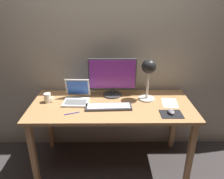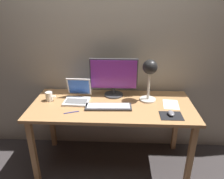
% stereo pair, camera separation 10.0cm
% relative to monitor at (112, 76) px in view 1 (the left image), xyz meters
% --- Properties ---
extents(ground_plane, '(4.80, 4.80, 0.00)m').
position_rel_monitor_xyz_m(ground_plane, '(-0.01, -0.21, -0.96)').
color(ground_plane, '#383333').
rests_on(ground_plane, ground).
extents(back_wall, '(4.80, 0.06, 2.60)m').
position_rel_monitor_xyz_m(back_wall, '(-0.01, 0.19, 0.34)').
color(back_wall, '#B2A893').
rests_on(back_wall, ground).
extents(desk, '(1.60, 0.70, 0.74)m').
position_rel_monitor_xyz_m(desk, '(-0.01, -0.21, -0.30)').
color(desk, tan).
rests_on(desk, ground).
extents(monitor, '(0.50, 0.20, 0.41)m').
position_rel_monitor_xyz_m(monitor, '(0.00, 0.00, 0.00)').
color(monitor, '#38383A').
rests_on(monitor, desk).
extents(keyboard_main, '(0.45, 0.16, 0.03)m').
position_rel_monitor_xyz_m(keyboard_main, '(-0.04, -0.29, -0.21)').
color(keyboard_main, '#38383A').
rests_on(keyboard_main, desk).
extents(laptop, '(0.26, 0.27, 0.22)m').
position_rel_monitor_xyz_m(laptop, '(-0.36, -0.12, -0.16)').
color(laptop, silver).
rests_on(laptop, desk).
extents(desk_lamp, '(0.17, 0.17, 0.43)m').
position_rel_monitor_xyz_m(desk_lamp, '(0.36, -0.10, 0.09)').
color(desk_lamp, beige).
rests_on(desk_lamp, desk).
extents(mousepad, '(0.20, 0.16, 0.00)m').
position_rel_monitor_xyz_m(mousepad, '(0.53, -0.41, -0.22)').
color(mousepad, black).
rests_on(mousepad, desk).
extents(mouse, '(0.06, 0.10, 0.03)m').
position_rel_monitor_xyz_m(mouse, '(0.53, -0.40, -0.20)').
color(mouse, slate).
rests_on(mouse, mousepad).
extents(coffee_mug, '(0.11, 0.07, 0.09)m').
position_rel_monitor_xyz_m(coffee_mug, '(-0.65, -0.16, -0.17)').
color(coffee_mug, white).
rests_on(coffee_mug, desk).
extents(paper_sheet_by_keyboard, '(0.17, 0.22, 0.00)m').
position_rel_monitor_xyz_m(paper_sheet_by_keyboard, '(0.57, -0.19, -0.22)').
color(paper_sheet_by_keyboard, white).
rests_on(paper_sheet_by_keyboard, desk).
extents(pen, '(0.13, 0.06, 0.01)m').
position_rel_monitor_xyz_m(pen, '(-0.37, -0.40, -0.21)').
color(pen, '#2633A5').
rests_on(pen, desk).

